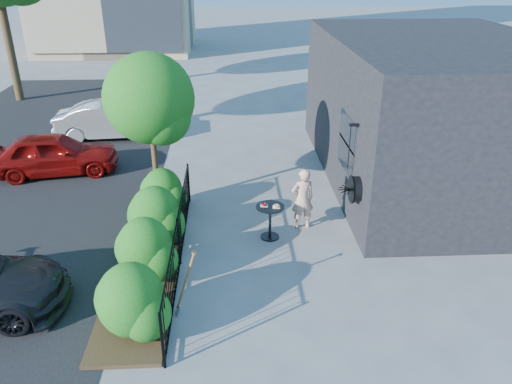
{
  "coord_description": "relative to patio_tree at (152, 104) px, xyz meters",
  "views": [
    {
      "loc": [
        -0.35,
        -9.1,
        5.99
      ],
      "look_at": [
        0.18,
        0.99,
        1.2
      ],
      "focal_mm": 35.0,
      "sensor_mm": 36.0,
      "label": 1
    }
  ],
  "objects": [
    {
      "name": "cafe_table",
      "position": [
        2.74,
        -1.75,
        -2.19
      ],
      "size": [
        0.65,
        0.65,
        0.88
      ],
      "rotation": [
        0.0,
        0.0,
        -0.13
      ],
      "color": "black",
      "rests_on": "ground"
    },
    {
      "name": "shrubs",
      "position": [
        0.14,
        -2.66,
        -2.06
      ],
      "size": [
        1.1,
        5.6,
        1.24
      ],
      "color": "#1C5D15",
      "rests_on": "ground"
    },
    {
      "name": "shovel",
      "position": [
        0.98,
        -4.43,
        -2.16
      ],
      "size": [
        0.47,
        0.18,
        1.37
      ],
      "color": "brown",
      "rests_on": "ground"
    },
    {
      "name": "car_red",
      "position": [
        -3.44,
        2.42,
        -2.13
      ],
      "size": [
        3.9,
        2.08,
        1.26
      ],
      "primitive_type": "imported",
      "rotation": [
        0.0,
        0.0,
        1.74
      ],
      "color": "maroon",
      "rests_on": "ground"
    },
    {
      "name": "patio_tree",
      "position": [
        0.0,
        0.0,
        0.0
      ],
      "size": [
        2.2,
        2.2,
        3.94
      ],
      "color": "#3F2B19",
      "rests_on": "ground"
    },
    {
      "name": "shop_building",
      "position": [
        7.73,
        1.74,
        -0.76
      ],
      "size": [
        6.22,
        9.0,
        4.0
      ],
      "color": "black",
      "rests_on": "ground"
    },
    {
      "name": "woman",
      "position": [
        3.55,
        -1.3,
        -2.0
      ],
      "size": [
        0.62,
        0.47,
        1.53
      ],
      "primitive_type": "imported",
      "rotation": [
        0.0,
        0.0,
        3.33
      ],
      "color": "#E4AD93",
      "rests_on": "ground"
    },
    {
      "name": "car_silver",
      "position": [
        -2.4,
        5.69,
        -2.12
      ],
      "size": [
        3.97,
        1.61,
        1.28
      ],
      "primitive_type": "imported",
      "rotation": [
        0.0,
        0.0,
        1.64
      ],
      "color": "#AAAAAF",
      "rests_on": "ground"
    },
    {
      "name": "ground",
      "position": [
        2.24,
        -2.76,
        -2.76
      ],
      "size": [
        120.0,
        120.0,
        0.0
      ],
      "primitive_type": "plane",
      "color": "gray",
      "rests_on": "ground"
    },
    {
      "name": "planting_bed",
      "position": [
        0.04,
        -2.76,
        -2.72
      ],
      "size": [
        1.3,
        6.0,
        0.08
      ],
      "primitive_type": "cube",
      "color": "#382616",
      "rests_on": "ground"
    },
    {
      "name": "fence",
      "position": [
        0.74,
        -2.76,
        -2.2
      ],
      "size": [
        0.05,
        6.05,
        1.1
      ],
      "color": "black",
      "rests_on": "ground"
    }
  ]
}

